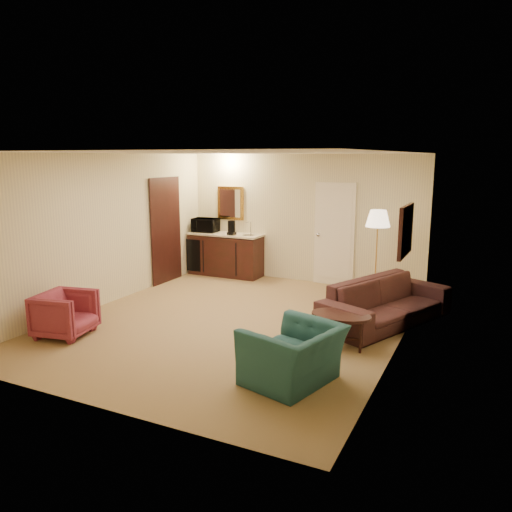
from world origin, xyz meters
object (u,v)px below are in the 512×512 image
(rose_chair_near, at_px, (67,311))
(coffee_maker, at_px, (232,228))
(microwave, at_px, (205,224))
(waste_bin, at_px, (251,271))
(coffee_table, at_px, (341,331))
(teal_armchair, at_px, (293,345))
(wetbar_cabinet, at_px, (226,254))
(floor_lamp, at_px, (376,255))
(sofa, at_px, (387,295))
(rose_chair_far, at_px, (64,312))

(rose_chair_near, relative_size, coffee_maker, 2.37)
(microwave, bearing_deg, waste_bin, -9.22)
(coffee_table, xyz_separation_m, waste_bin, (-2.80, 2.94, -0.08))
(rose_chair_near, xyz_separation_m, microwave, (-0.25, 4.27, 0.75))
(coffee_table, height_order, microwave, microwave)
(rose_chair_near, bearing_deg, teal_armchair, -102.28)
(wetbar_cabinet, distance_m, coffee_maker, 0.66)
(floor_lamp, distance_m, waste_bin, 2.81)
(coffee_table, relative_size, waste_bin, 2.57)
(sofa, distance_m, waste_bin, 3.58)
(wetbar_cabinet, relative_size, rose_chair_far, 2.31)
(rose_chair_near, xyz_separation_m, coffee_table, (3.70, 1.25, -0.12))
(microwave, bearing_deg, sofa, -27.59)
(sofa, bearing_deg, rose_chair_near, 145.59)
(rose_chair_near, height_order, coffee_table, rose_chair_near)
(rose_chair_near, bearing_deg, floor_lamp, -55.08)
(wetbar_cabinet, bearing_deg, coffee_table, -41.15)
(sofa, distance_m, coffee_table, 1.34)
(rose_chair_far, bearing_deg, microwave, -8.42)
(teal_armchair, distance_m, coffee_table, 1.33)
(coffee_table, bearing_deg, wetbar_cabinet, 138.85)
(floor_lamp, height_order, coffee_maker, floor_lamp)
(wetbar_cabinet, relative_size, coffee_table, 2.01)
(wetbar_cabinet, height_order, sofa, wetbar_cabinet)
(rose_chair_far, bearing_deg, coffee_maker, -18.09)
(wetbar_cabinet, bearing_deg, sofa, -24.60)
(rose_chair_near, bearing_deg, sofa, -69.60)
(waste_bin, bearing_deg, coffee_maker, -173.40)
(sofa, relative_size, rose_chair_far, 3.29)
(rose_chair_near, bearing_deg, wetbar_cabinet, -14.86)
(coffee_maker, bearing_deg, microwave, 159.44)
(rose_chair_near, height_order, waste_bin, rose_chair_near)
(microwave, bearing_deg, coffee_table, -42.90)
(wetbar_cabinet, xyz_separation_m, microwave, (-0.50, 0.00, 0.64))
(wetbar_cabinet, bearing_deg, rose_chair_far, -93.31)
(sofa, height_order, rose_chair_far, sofa)
(sofa, height_order, rose_chair_near, sofa)
(coffee_table, distance_m, coffee_maker, 4.42)
(wetbar_cabinet, distance_m, waste_bin, 0.72)
(wetbar_cabinet, distance_m, teal_armchair, 5.41)
(wetbar_cabinet, distance_m, rose_chair_far, 4.33)
(wetbar_cabinet, xyz_separation_m, waste_bin, (0.65, -0.07, -0.30))
(teal_armchair, distance_m, coffee_maker, 5.22)
(coffee_table, bearing_deg, rose_chair_near, -161.38)
(sofa, bearing_deg, coffee_table, -171.67)
(coffee_table, distance_m, waste_bin, 4.06)
(wetbar_cabinet, distance_m, floor_lamp, 3.40)
(waste_bin, distance_m, coffee_maker, 1.01)
(rose_chair_near, relative_size, rose_chair_far, 1.00)
(rose_chair_near, relative_size, microwave, 1.31)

